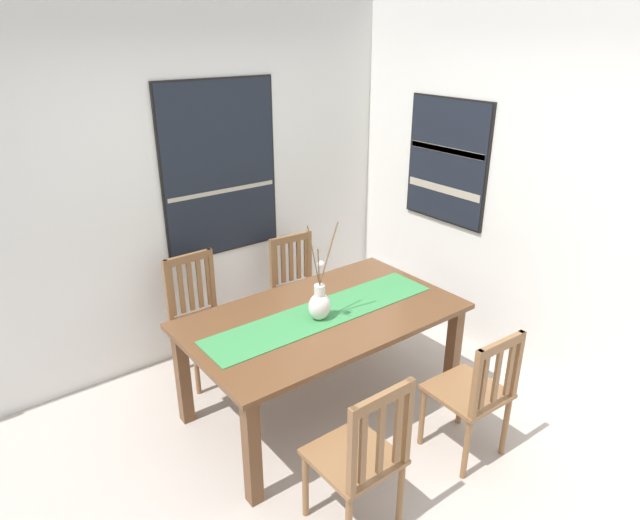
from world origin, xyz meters
TOP-DOWN VIEW (x-y plane):
  - ground_plane at (0.00, 0.00)m, footprint 6.40×6.40m
  - wall_back at (0.00, 1.86)m, footprint 6.40×0.12m
  - wall_side at (1.86, 0.00)m, footprint 0.12×6.40m
  - dining_table at (0.31, 0.55)m, footprint 1.83×1.05m
  - table_runner at (0.31, 0.55)m, footprint 1.68×0.36m
  - centerpiece_vase at (0.25, 0.51)m, footprint 0.25×0.16m
  - chair_0 at (-0.17, -0.39)m, footprint 0.42×0.42m
  - chair_1 at (0.75, 1.45)m, footprint 0.45×0.45m
  - chair_2 at (0.75, -0.38)m, footprint 0.44×0.44m
  - chair_3 at (-0.15, 1.47)m, footprint 0.43×0.43m
  - painting_on_back_wall at (0.27, 1.79)m, footprint 0.97×0.05m
  - painting_on_side_wall at (1.79, 0.85)m, footprint 0.05×0.79m

SIDE VIEW (x-z plane):
  - ground_plane at x=0.00m, z-range -0.03..0.00m
  - chair_2 at x=0.75m, z-range 0.02..0.91m
  - chair_1 at x=0.75m, z-range 0.03..0.92m
  - chair_0 at x=-0.17m, z-range 0.01..0.95m
  - chair_3 at x=-0.15m, z-range 0.02..0.96m
  - dining_table at x=0.31m, z-range 0.27..1.02m
  - table_runner at x=0.31m, z-range 0.74..0.75m
  - centerpiece_vase at x=0.25m, z-range 0.52..1.20m
  - wall_back at x=0.00m, z-range 0.00..2.70m
  - wall_side at x=1.86m, z-range 0.00..2.70m
  - painting_on_back_wall at x=0.27m, z-range 0.81..2.16m
  - painting_on_side_wall at x=1.79m, z-range 1.01..2.00m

